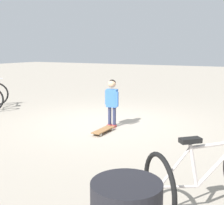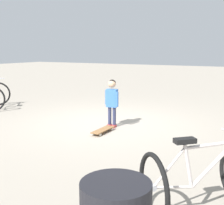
{
  "view_description": "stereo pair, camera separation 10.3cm",
  "coord_description": "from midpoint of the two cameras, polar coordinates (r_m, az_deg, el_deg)",
  "views": [
    {
      "loc": [
        -3.4,
        6.07,
        1.72
      ],
      "look_at": [
        -0.29,
        0.28,
        0.55
      ],
      "focal_mm": 48.38,
      "sensor_mm": 36.0,
      "label": 1
    },
    {
      "loc": [
        -3.49,
        6.02,
        1.72
      ],
      "look_at": [
        -0.29,
        0.28,
        0.55
      ],
      "focal_mm": 48.38,
      "sensor_mm": 36.0,
      "label": 2
    }
  ],
  "objects": [
    {
      "name": "ground_plane",
      "position": [
        7.17,
        -1.39,
        -3.8
      ],
      "size": [
        50.0,
        50.0,
        0.0
      ],
      "primitive_type": "plane",
      "color": "#9E9384"
    },
    {
      "name": "bicycle_near",
      "position": [
        3.38,
        16.09,
        -13.68
      ],
      "size": [
        1.26,
        1.26,
        0.85
      ],
      "color": "black",
      "rests_on": "ground"
    },
    {
      "name": "child_person",
      "position": [
        6.66,
        -0.45,
        0.9
      ],
      "size": [
        0.39,
        0.21,
        1.06
      ],
      "color": "#2D3351",
      "rests_on": "ground"
    },
    {
      "name": "skateboard",
      "position": [
        6.29,
        -2.12,
        -5.21
      ],
      "size": [
        0.19,
        0.68,
        0.07
      ],
      "color": "olive",
      "rests_on": "ground"
    }
  ]
}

